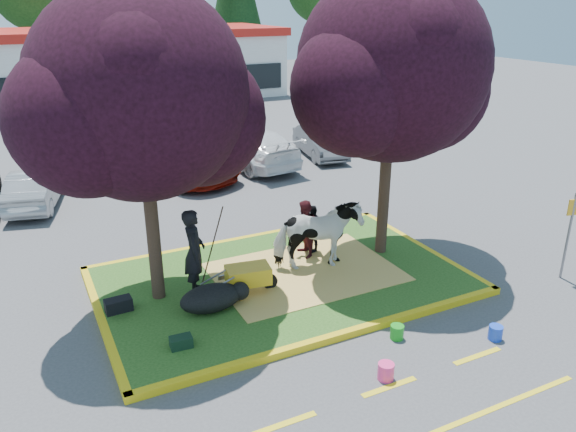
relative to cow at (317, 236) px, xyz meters
name	(u,v)px	position (x,y,z in m)	size (l,w,h in m)	color
ground	(282,283)	(-0.94, -0.05, -1.00)	(90.00, 90.00, 0.00)	#424244
median_island	(282,280)	(-0.94, -0.05, -0.93)	(8.00, 5.00, 0.15)	#1F4916
curb_near	(340,336)	(-0.94, -2.63, -0.93)	(8.30, 0.16, 0.15)	gold
curb_far	(241,240)	(-0.94, 2.53, -0.93)	(8.30, 0.16, 0.15)	gold
curb_left	(102,322)	(-5.02, -0.05, -0.93)	(0.16, 5.30, 0.15)	gold
curb_right	(421,248)	(3.14, -0.05, -0.93)	(0.16, 5.30, 0.15)	gold
straw_bedding	(305,272)	(-0.34, -0.05, -0.85)	(4.20, 3.00, 0.01)	#E8C25F
tree_purple_left	(142,102)	(-3.72, 0.33, 3.36)	(5.06, 4.20, 6.51)	black
tree_purple_right	(393,76)	(1.98, 0.13, 3.56)	(5.30, 4.40, 6.82)	black
fire_lane_stripe_a	(285,424)	(-2.94, -4.25, -1.00)	(1.10, 0.12, 0.01)	yellow
fire_lane_stripe_b	(389,387)	(-0.94, -4.25, -1.00)	(1.10, 0.12, 0.01)	yellow
fire_lane_stripe_c	(477,356)	(1.06, -4.25, -1.00)	(1.10, 0.12, 0.01)	yellow
fire_lane_long	(436,432)	(-0.94, -5.45, -1.00)	(6.00, 0.10, 0.01)	yellow
retail_building	(122,63)	(1.06, 27.93, 1.25)	(20.40, 8.40, 4.40)	silver
cow	(317,236)	(0.00, 0.00, 0.00)	(0.92, 2.02, 1.71)	white
calf	(211,298)	(-2.91, -0.72, -0.57)	(1.31, 0.74, 0.57)	black
handler	(194,252)	(-2.94, 0.16, 0.12)	(0.71, 0.46, 1.94)	black
visitor_a	(305,229)	(0.07, 0.72, -0.12)	(0.71, 0.55, 1.46)	#431319
visitor_b	(313,228)	(0.39, 0.92, -0.23)	(0.73, 0.30, 1.24)	black
wheelbarrow	(249,275)	(-1.93, -0.40, -0.41)	(1.71, 0.71, 0.64)	black
gear_bag_dark	(118,305)	(-4.64, 0.11, -0.71)	(0.55, 0.30, 0.28)	black
gear_bag_green	(181,342)	(-3.85, -1.73, -0.74)	(0.41, 0.25, 0.22)	black
sign_post	(570,228)	(5.12, -2.75, 0.29)	(0.30, 0.09, 2.13)	slate
bucket_green	(397,332)	(0.07, -3.10, -0.86)	(0.27, 0.27, 0.29)	#16951A
bucket_pink	(386,371)	(-0.87, -4.04, -0.85)	(0.29, 0.29, 0.31)	#FF3884
bucket_blue	(495,333)	(1.77, -3.98, -0.86)	(0.27, 0.27, 0.29)	blue
car_silver	(35,188)	(-5.68, 8.13, -0.40)	(1.28, 3.66, 1.21)	#929599
car_red	(176,158)	(-0.82, 9.11, -0.25)	(2.51, 5.44, 1.51)	#9B190C
car_white	(250,147)	(2.24, 9.38, -0.26)	(2.08, 5.12, 1.48)	white
car_grey	(320,142)	(5.39, 9.37, -0.39)	(1.30, 3.74, 1.23)	#505257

